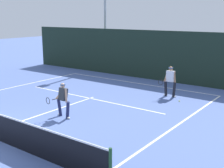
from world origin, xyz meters
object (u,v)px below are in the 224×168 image
(player_far, at_px, (170,80))
(tennis_ball, at_px, (179,101))
(light_pole, at_px, (105,3))
(player_near, at_px, (63,99))

(player_far, height_order, tennis_ball, player_far)
(tennis_ball, height_order, light_pole, light_pole)
(tennis_ball, xyz_separation_m, light_pole, (-9.18, 5.68, 5.25))
(player_near, distance_m, player_far, 6.23)
(player_far, height_order, light_pole, light_pole)
(player_near, height_order, player_far, player_far)
(player_far, xyz_separation_m, light_pole, (-8.34, 5.09, 4.36))
(player_near, height_order, tennis_ball, player_near)
(tennis_ball, relative_size, light_pole, 0.01)
(player_near, bearing_deg, player_far, -100.98)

